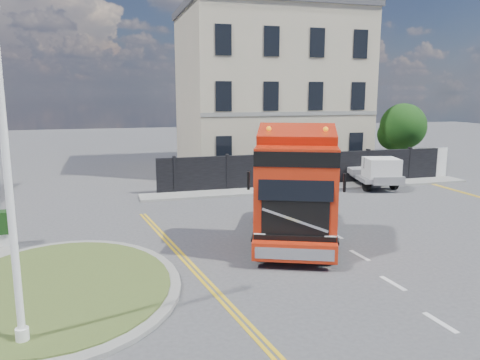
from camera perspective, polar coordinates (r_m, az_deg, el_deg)
name	(u,v)px	position (r m, az deg, el deg)	size (l,w,h in m)	color
ground	(260,238)	(18.15, 2.49, -7.09)	(120.00, 120.00, 0.00)	#424244
traffic_island	(60,287)	(14.53, -21.13, -12.10)	(6.80, 6.80, 0.17)	gray
hoarding_fence	(317,169)	(28.47, 9.31, 1.33)	(18.80, 0.25, 2.00)	black
georgian_building	(268,89)	(34.85, 3.38, 11.00)	(12.30, 10.30, 12.80)	#B1AA8D
tree	(401,128)	(34.83, 19.00, 5.96)	(3.20, 3.20, 4.80)	#382619
pavement_far	(314,188)	(27.61, 9.01, -0.93)	(20.00, 1.60, 0.12)	gray
truck	(296,195)	(16.88, 6.79, -1.78)	(5.21, 7.60, 4.28)	black
flatbed_pickup	(376,172)	(28.23, 16.23, 0.98)	(2.70, 4.80, 1.87)	slate
lamppost_island	(8,179)	(10.73, -26.44, 0.07)	(0.22, 0.44, 7.22)	white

